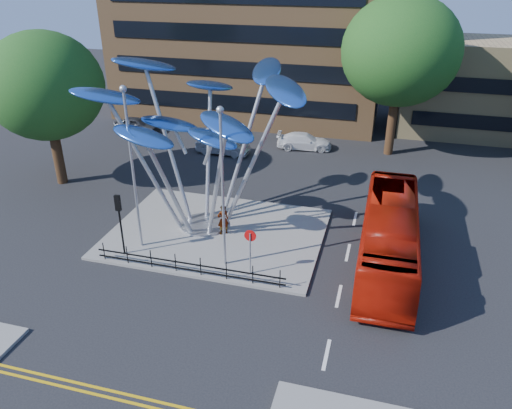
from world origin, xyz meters
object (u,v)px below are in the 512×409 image
(leaf_sculpture, at_px, (198,113))
(red_bus, at_px, (389,236))
(pedestrian, at_px, (223,220))
(parked_car_right, at_px, (304,141))
(parked_car_mid, at_px, (223,146))
(no_entry_sign_island, at_px, (250,244))
(street_lamp_left, at_px, (131,156))
(street_lamp_right, at_px, (222,176))
(traffic_light_island, at_px, (119,212))
(tree_right, at_px, (401,51))
(parked_car_left, at_px, (137,125))
(tree_left, at_px, (45,86))

(leaf_sculpture, relative_size, red_bus, 1.12)
(pedestrian, relative_size, parked_car_right, 0.41)
(pedestrian, height_order, parked_car_mid, pedestrian)
(no_entry_sign_island, height_order, pedestrian, no_entry_sign_island)
(street_lamp_left, bearing_deg, street_lamp_right, -5.71)
(traffic_light_island, distance_m, no_entry_sign_island, 7.05)
(tree_right, xyz_separation_m, no_entry_sign_island, (-6.00, -19.48, -6.22))
(no_entry_sign_island, bearing_deg, parked_car_right, 92.35)
(no_entry_sign_island, distance_m, pedestrian, 4.32)
(traffic_light_island, xyz_separation_m, parked_car_left, (-9.12, 18.95, -1.91))
(traffic_light_island, bearing_deg, parked_car_mid, 89.49)
(traffic_light_island, xyz_separation_m, no_entry_sign_island, (7.00, 0.02, -0.80))
(parked_car_right, bearing_deg, traffic_light_island, 154.16)
(leaf_sculpture, distance_m, no_entry_sign_island, 7.71)
(street_lamp_left, distance_m, pedestrian, 6.29)
(pedestrian, bearing_deg, traffic_light_island, -2.53)
(red_bus, bearing_deg, street_lamp_right, -162.43)
(no_entry_sign_island, bearing_deg, tree_left, 154.93)
(tree_left, relative_size, street_lamp_right, 1.24)
(street_lamp_right, relative_size, no_entry_sign_island, 3.39)
(leaf_sculpture, relative_size, pedestrian, 6.99)
(pedestrian, distance_m, parked_car_mid, 13.19)
(pedestrian, relative_size, parked_car_mid, 0.42)
(traffic_light_island, bearing_deg, no_entry_sign_island, 0.13)
(red_bus, height_order, parked_car_left, red_bus)
(tree_right, bearing_deg, parked_car_right, -174.14)
(traffic_light_island, xyz_separation_m, parked_car_right, (6.23, 18.81, -1.96))
(leaf_sculpture, height_order, parked_car_mid, leaf_sculpture)
(pedestrian, distance_m, parked_car_left, 20.62)
(street_lamp_right, height_order, traffic_light_island, street_lamp_right)
(traffic_light_island, distance_m, parked_car_right, 19.91)
(leaf_sculpture, xyz_separation_m, parked_car_mid, (-2.79, 11.69, -6.17))
(leaf_sculpture, distance_m, street_lamp_left, 4.28)
(tree_right, xyz_separation_m, traffic_light_island, (-13.00, -19.50, -5.42))
(street_lamp_left, height_order, no_entry_sign_island, street_lamp_left)
(red_bus, bearing_deg, traffic_light_island, -167.47)
(street_lamp_left, bearing_deg, red_bus, 9.11)
(tree_left, distance_m, parked_car_mid, 13.81)
(parked_car_left, xyz_separation_m, parked_car_mid, (9.26, -3.07, 0.00))
(tree_right, height_order, street_lamp_left, tree_right)
(tree_left, xyz_separation_m, traffic_light_island, (9.00, -7.50, -4.18))
(parked_car_left, relative_size, parked_car_mid, 0.96)
(pedestrian, bearing_deg, street_lamp_left, -8.62)
(tree_right, relative_size, pedestrian, 6.66)
(tree_right, relative_size, no_entry_sign_island, 4.94)
(traffic_light_island, xyz_separation_m, red_bus, (13.50, 3.08, -1.03))
(leaf_sculpture, bearing_deg, parked_car_left, 129.21)
(leaf_sculpture, height_order, no_entry_sign_island, leaf_sculpture)
(street_lamp_left, height_order, parked_car_mid, street_lamp_left)
(street_lamp_left, height_order, red_bus, street_lamp_left)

